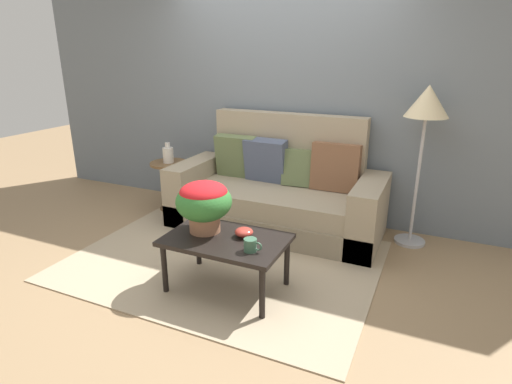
% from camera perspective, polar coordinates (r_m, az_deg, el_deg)
% --- Properties ---
extents(ground_plane, '(14.00, 14.00, 0.00)m').
position_cam_1_polar(ground_plane, '(3.83, -4.05, -9.07)').
color(ground_plane, '#997A56').
extents(wall_back, '(6.40, 0.12, 2.71)m').
position_cam_1_polar(wall_back, '(4.64, 3.74, 13.42)').
color(wall_back, slate).
rests_on(wall_back, ground).
extents(area_rug, '(2.64, 1.98, 0.01)m').
position_cam_1_polar(area_rug, '(3.79, -4.39, -9.30)').
color(area_rug, tan).
rests_on(area_rug, ground).
extents(couch, '(2.17, 0.91, 1.16)m').
position_cam_1_polar(couch, '(4.37, 2.97, -0.40)').
color(couch, gray).
rests_on(couch, ground).
extents(coffee_table, '(0.92, 0.59, 0.44)m').
position_cam_1_polar(coffee_table, '(3.20, -4.14, -7.08)').
color(coffee_table, black).
rests_on(coffee_table, ground).
extents(side_table, '(0.43, 0.43, 0.57)m').
position_cam_1_polar(side_table, '(4.93, -11.72, 2.03)').
color(side_table, brown).
rests_on(side_table, ground).
extents(floor_lamp, '(0.38, 0.38, 1.51)m').
position_cam_1_polar(floor_lamp, '(4.03, 22.34, 10.15)').
color(floor_lamp, '#B2B2B7').
rests_on(floor_lamp, ground).
extents(potted_plant, '(0.43, 0.43, 0.40)m').
position_cam_1_polar(potted_plant, '(3.22, -7.16, -1.28)').
color(potted_plant, '#A36B4C').
rests_on(potted_plant, coffee_table).
extents(coffee_mug, '(0.14, 0.09, 0.09)m').
position_cam_1_polar(coffee_mug, '(2.96, -0.73, -7.29)').
color(coffee_mug, '#3D664C').
rests_on(coffee_mug, coffee_table).
extents(snack_bowl, '(0.14, 0.14, 0.07)m').
position_cam_1_polar(snack_bowl, '(3.18, -1.67, -5.52)').
color(snack_bowl, '#B2382D').
rests_on(snack_bowl, coffee_table).
extents(table_vase, '(0.12, 0.12, 0.23)m').
position_cam_1_polar(table_vase, '(4.84, -11.96, 5.06)').
color(table_vase, silver).
rests_on(table_vase, side_table).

